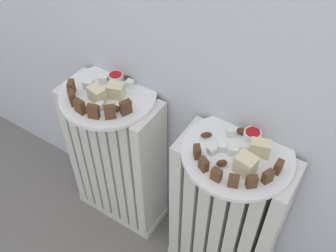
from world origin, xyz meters
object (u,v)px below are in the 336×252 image
at_px(radiator_right, 225,217).
at_px(fork, 243,160).
at_px(plate_left, 108,95).
at_px(plate_right, 238,154).
at_px(jam_bowl_left, 116,77).
at_px(radiator_left, 117,160).
at_px(jam_bowl_right, 252,135).

xyz_separation_m(radiator_right, fork, (0.02, -0.02, 0.30)).
bearing_deg(plate_left, plate_right, 0.00).
relative_size(plate_left, fork, 2.90).
xyz_separation_m(jam_bowl_left, fork, (0.45, -0.08, -0.01)).
bearing_deg(plate_right, fork, -38.90).
bearing_deg(radiator_left, fork, -2.29).
height_order(plate_left, jam_bowl_left, jam_bowl_left).
relative_size(radiator_right, jam_bowl_left, 12.26).
xyz_separation_m(plate_right, jam_bowl_left, (-0.42, 0.06, 0.02)).
xyz_separation_m(plate_right, jam_bowl_right, (0.01, 0.06, 0.02)).
distance_m(jam_bowl_right, fork, 0.08).
height_order(radiator_right, plate_right, plate_right).
relative_size(plate_right, jam_bowl_left, 6.14).
xyz_separation_m(radiator_left, jam_bowl_left, (-0.02, 0.06, 0.31)).
xyz_separation_m(radiator_left, radiator_right, (0.41, -0.00, -0.00)).
xyz_separation_m(plate_left, jam_bowl_right, (0.42, 0.06, 0.02)).
xyz_separation_m(radiator_right, plate_left, (-0.41, 0.00, 0.29)).
xyz_separation_m(radiator_right, plate_right, (0.00, 0.00, 0.29)).
bearing_deg(plate_left, radiator_left, 135.00).
bearing_deg(plate_left, jam_bowl_right, 8.58).
height_order(plate_left, plate_right, same).
bearing_deg(jam_bowl_right, radiator_left, -171.42).
height_order(plate_right, jam_bowl_left, jam_bowl_left).
bearing_deg(jam_bowl_left, plate_left, -74.32).
bearing_deg(jam_bowl_left, jam_bowl_right, 0.37).
bearing_deg(fork, jam_bowl_right, 99.38).
bearing_deg(fork, plate_left, 177.71).
distance_m(plate_left, fork, 0.43).
bearing_deg(fork, radiator_left, 177.71).
bearing_deg(radiator_left, plate_left, -45.00).
bearing_deg(jam_bowl_left, fork, -9.81).
relative_size(jam_bowl_right, fork, 0.47).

